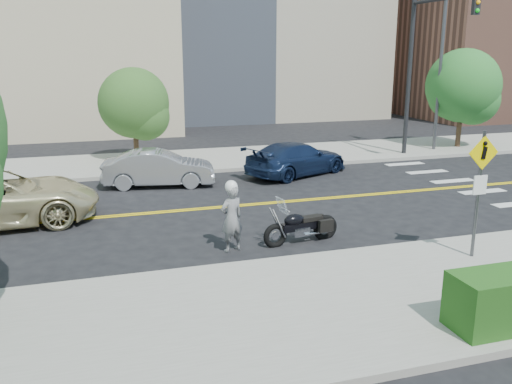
{
  "coord_description": "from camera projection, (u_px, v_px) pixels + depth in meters",
  "views": [
    {
      "loc": [
        -4.25,
        -16.35,
        4.88
      ],
      "look_at": [
        -0.13,
        -2.87,
        1.2
      ],
      "focal_mm": 38.0,
      "sensor_mm": 36.0,
      "label": 1
    }
  ],
  "objects": [
    {
      "name": "sidewalk_near",
      "position": [
        331.0,
        304.0,
        10.61
      ],
      "size": [
        60.0,
        5.0,
        0.15
      ],
      "primitive_type": "cube",
      "color": "#9E9B91",
      "rests_on": "ground_plane"
    },
    {
      "name": "tree_far_b",
      "position": [
        463.0,
        86.0,
        26.91
      ],
      "size": [
        3.63,
        3.63,
        5.02
      ],
      "rotation": [
        0.0,
        0.0,
        0.05
      ],
      "color": "#382619",
      "rests_on": "ground"
    },
    {
      "name": "traffic_light",
      "position": [
        422.0,
        56.0,
        23.92
      ],
      "size": [
        0.28,
        4.5,
        7.0
      ],
      "color": "black",
      "rests_on": "sidewalk_far"
    },
    {
      "name": "building_right",
      "position": [
        492.0,
        36.0,
        41.92
      ],
      "size": [
        14.0,
        12.0,
        12.0
      ],
      "primitive_type": "cube",
      "color": "#8C5947",
      "rests_on": "ground_plane"
    },
    {
      "name": "lamp_post",
      "position": [
        440.0,
        67.0,
        25.93
      ],
      "size": [
        0.16,
        0.16,
        8.0
      ],
      "primitive_type": "cylinder",
      "color": "#4C4C51",
      "rests_on": "sidewalk_far"
    },
    {
      "name": "parked_car_blue",
      "position": [
        297.0,
        159.0,
        21.83
      ],
      "size": [
        4.98,
        3.6,
        1.34
      ],
      "primitive_type": "imported",
      "rotation": [
        0.0,
        0.0,
        1.99
      ],
      "color": "#19284B",
      "rests_on": "ground"
    },
    {
      "name": "sidewalk_far",
      "position": [
        192.0,
        161.0,
        24.49
      ],
      "size": [
        60.0,
        5.0,
        0.15
      ],
      "primitive_type": "cube",
      "color": "#9E9B91",
      "rests_on": "ground_plane"
    },
    {
      "name": "pedestrian_sign",
      "position": [
        480.0,
        182.0,
        12.42
      ],
      "size": [
        0.78,
        0.08,
        3.0
      ],
      "color": "#4C4C51",
      "rests_on": "sidewalk_near"
    },
    {
      "name": "parked_car_silver",
      "position": [
        159.0,
        168.0,
        20.03
      ],
      "size": [
        4.27,
        2.11,
        1.35
      ],
      "primitive_type": "imported",
      "rotation": [
        0.0,
        0.0,
        1.4
      ],
      "color": "#9FA1A7",
      "rests_on": "ground"
    },
    {
      "name": "motorcycle",
      "position": [
        302.0,
        219.0,
        14.09
      ],
      "size": [
        2.19,
        0.96,
        1.29
      ],
      "primitive_type": null,
      "rotation": [
        0.0,
        0.0,
        0.15
      ],
      "color": "black",
      "rests_on": "ground"
    },
    {
      "name": "tree_far_a",
      "position": [
        134.0,
        103.0,
        23.67
      ],
      "size": [
        3.08,
        3.08,
        4.22
      ],
      "rotation": [
        0.0,
        0.0,
        0.41
      ],
      "color": "#382619",
      "rests_on": "ground"
    },
    {
      "name": "motorcyclist",
      "position": [
        232.0,
        216.0,
        13.41
      ],
      "size": [
        0.73,
        0.6,
        1.83
      ],
      "rotation": [
        0.0,
        0.0,
        3.49
      ],
      "color": "#9C9DA0",
      "rests_on": "ground"
    },
    {
      "name": "ground_plane",
      "position": [
        234.0,
        206.0,
        17.57
      ],
      "size": [
        120.0,
        120.0,
        0.0
      ],
      "primitive_type": "plane",
      "color": "black",
      "rests_on": "ground"
    }
  ]
}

